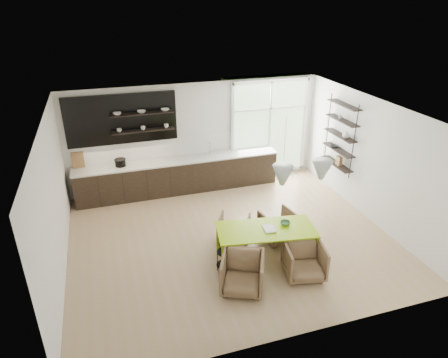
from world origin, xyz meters
TOP-DOWN VIEW (x-y plane):
  - room at (0.58, 1.10)m, footprint 7.02×6.01m
  - kitchen_run at (-0.70, 2.69)m, footprint 5.54×0.69m
  - right_shelving at (3.36, 1.17)m, footprint 0.26×1.22m
  - dining_table at (0.45, -0.94)m, footprint 2.09×1.19m
  - armchair_back_left at (0.03, -0.15)m, footprint 0.90×0.91m
  - armchair_back_right at (1.01, -0.33)m, footprint 0.81×0.83m
  - armchair_front_left at (-0.32, -1.67)m, footprint 1.02×1.03m
  - armchair_front_right at (0.95, -1.66)m, footprint 0.87×0.88m
  - wire_stool at (-0.46, -1.05)m, footprint 0.35×0.35m
  - table_book at (0.38, -0.95)m, footprint 0.26×0.33m
  - table_bowl at (0.88, -0.89)m, footprint 0.22×0.22m

SIDE VIEW (x-z plane):
  - wire_stool at x=-0.46m, z-range 0.06..0.51m
  - armchair_back_left at x=0.03m, z-range 0.00..0.62m
  - armchair_back_right at x=1.01m, z-range 0.00..0.66m
  - armchair_front_right at x=0.95m, z-range 0.00..0.69m
  - armchair_front_left at x=-0.32m, z-range 0.00..0.72m
  - kitchen_run at x=-0.70m, z-range -0.78..1.97m
  - dining_table at x=0.45m, z-range 0.31..1.03m
  - table_book at x=0.38m, z-range 0.72..0.75m
  - table_bowl at x=0.88m, z-range 0.72..0.78m
  - room at x=0.58m, z-range 0.00..2.92m
  - right_shelving at x=3.36m, z-range 0.70..2.60m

